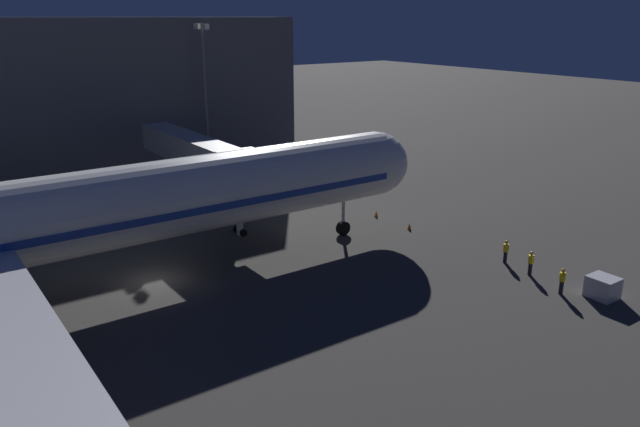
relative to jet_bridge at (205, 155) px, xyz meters
The scene contains 9 objects.
ground_plane 15.84m from the jet_bridge, 139.66° to the left, with size 320.00×320.00×0.00m, color #383533.
jet_bridge is the anchor object (origin of this frame).
apron_floodlight_mast 16.38m from the jet_bridge, 26.13° to the right, with size 2.90×0.50×16.76m.
baggage_container_far_row 33.85m from the jet_bridge, 156.30° to the right, with size 1.79×1.60×1.43m, color #B7BABF.
ground_crew_near_nose_gear 29.00m from the jet_bridge, 153.66° to the right, with size 0.40×0.40×1.78m.
ground_crew_marshaller_fwd 31.45m from the jet_bridge, 157.85° to the right, with size 0.40×0.40×1.81m.
ground_crew_under_port_wing 27.01m from the jet_bridge, 150.37° to the right, with size 0.40×0.40×1.75m.
traffic_cone_nose_port 19.16m from the jet_bridge, 137.11° to the right, with size 0.36×0.36×0.55m, color orange.
traffic_cone_nose_starboard 16.37m from the jet_bridge, 125.94° to the right, with size 0.36×0.36×0.55m, color orange.
Camera 1 is at (-38.72, 13.23, 17.53)m, focal length 34.66 mm.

